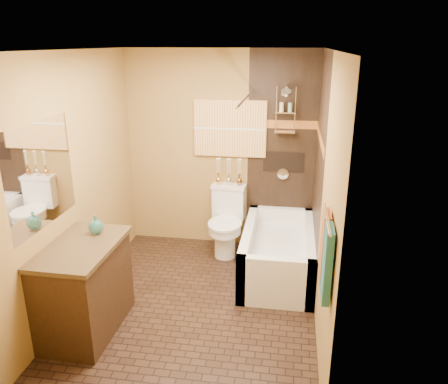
% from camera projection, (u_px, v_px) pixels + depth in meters
% --- Properties ---
extents(floor, '(3.00, 3.00, 0.00)m').
position_uv_depth(floor, '(197.00, 302.00, 4.54)').
color(floor, black).
rests_on(floor, ground).
extents(wall_left, '(0.02, 3.00, 2.50)m').
position_uv_depth(wall_left, '(76.00, 183.00, 4.30)').
color(wall_left, '#A1783E').
rests_on(wall_left, floor).
extents(wall_right, '(0.02, 3.00, 2.50)m').
position_uv_depth(wall_right, '(324.00, 195.00, 3.95)').
color(wall_right, '#A1783E').
rests_on(wall_right, floor).
extents(wall_back, '(2.40, 0.02, 2.50)m').
position_uv_depth(wall_back, '(220.00, 151.00, 5.53)').
color(wall_back, '#A1783E').
rests_on(wall_back, floor).
extents(wall_front, '(2.40, 0.02, 2.50)m').
position_uv_depth(wall_front, '(142.00, 264.00, 2.73)').
color(wall_front, '#A1783E').
rests_on(wall_front, floor).
extents(ceiling, '(3.00, 3.00, 0.00)m').
position_uv_depth(ceiling, '(191.00, 50.00, 3.72)').
color(ceiling, silver).
rests_on(ceiling, wall_back).
extents(alcove_tile_back, '(0.85, 0.01, 2.50)m').
position_uv_depth(alcove_tile_back, '(282.00, 154.00, 5.40)').
color(alcove_tile_back, black).
rests_on(alcove_tile_back, wall_back).
extents(alcove_tile_right, '(0.01, 1.50, 2.50)m').
position_uv_depth(alcove_tile_right, '(319.00, 172.00, 4.65)').
color(alcove_tile_right, black).
rests_on(alcove_tile_right, wall_right).
extents(mosaic_band_back, '(0.85, 0.01, 0.10)m').
position_uv_depth(mosaic_band_back, '(283.00, 124.00, 5.27)').
color(mosaic_band_back, '#934F1A').
rests_on(mosaic_band_back, alcove_tile_back).
extents(mosaic_band_right, '(0.01, 1.50, 0.10)m').
position_uv_depth(mosaic_band_right, '(320.00, 138.00, 4.53)').
color(mosaic_band_right, '#934F1A').
rests_on(mosaic_band_right, alcove_tile_right).
extents(alcove_niche, '(0.50, 0.01, 0.25)m').
position_uv_depth(alcove_niche, '(283.00, 162.00, 5.43)').
color(alcove_niche, black).
rests_on(alcove_niche, alcove_tile_back).
extents(shower_fixtures, '(0.24, 0.33, 1.16)m').
position_uv_depth(shower_fixtures, '(285.00, 122.00, 5.16)').
color(shower_fixtures, silver).
rests_on(shower_fixtures, floor).
extents(curtain_rod, '(0.03, 1.55, 0.03)m').
position_uv_depth(curtain_rod, '(246.00, 97.00, 4.52)').
color(curtain_rod, silver).
rests_on(curtain_rod, wall_back).
extents(towel_bar, '(0.02, 0.55, 0.02)m').
position_uv_depth(towel_bar, '(328.00, 218.00, 2.91)').
color(towel_bar, silver).
rests_on(towel_bar, wall_right).
extents(towel_teal, '(0.05, 0.22, 0.52)m').
position_uv_depth(towel_teal, '(327.00, 264.00, 2.88)').
color(towel_teal, '#1D5863').
rests_on(towel_teal, towel_bar).
extents(towel_rust, '(0.05, 0.22, 0.52)m').
position_uv_depth(towel_rust, '(325.00, 246.00, 3.12)').
color(towel_rust, brown).
rests_on(towel_rust, towel_bar).
extents(sunset_painting, '(0.90, 0.04, 0.70)m').
position_uv_depth(sunset_painting, '(230.00, 129.00, 5.39)').
color(sunset_painting, '#CA832F').
rests_on(sunset_painting, wall_back).
extents(vanity_mirror, '(0.01, 1.00, 0.90)m').
position_uv_depth(vanity_mirror, '(41.00, 175.00, 3.68)').
color(vanity_mirror, white).
rests_on(vanity_mirror, wall_left).
extents(bathtub, '(0.80, 1.50, 0.55)m').
position_uv_depth(bathtub, '(278.00, 256.00, 5.05)').
color(bathtub, white).
rests_on(bathtub, floor).
extents(toilet, '(0.44, 0.65, 0.84)m').
position_uv_depth(toilet, '(227.00, 221.00, 5.50)').
color(toilet, white).
rests_on(toilet, floor).
extents(vanity, '(0.61, 0.99, 0.87)m').
position_uv_depth(vanity, '(84.00, 288.00, 3.99)').
color(vanity, black).
rests_on(vanity, floor).
extents(teal_bottle, '(0.15, 0.15, 0.22)m').
position_uv_depth(teal_bottle, '(96.00, 225.00, 4.05)').
color(teal_bottle, '#246C61').
rests_on(teal_bottle, vanity).
extents(bud_vases, '(0.34, 0.07, 0.33)m').
position_uv_depth(bud_vases, '(229.00, 171.00, 5.48)').
color(bud_vases, gold).
rests_on(bud_vases, toilet).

